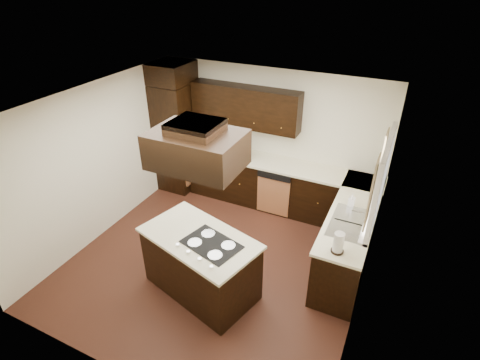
% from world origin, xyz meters
% --- Properties ---
extents(floor, '(4.20, 4.20, 0.02)m').
position_xyz_m(floor, '(0.00, 0.00, -0.01)').
color(floor, brown).
rests_on(floor, ground).
extents(ceiling, '(4.20, 4.20, 0.02)m').
position_xyz_m(ceiling, '(0.00, 0.00, 2.51)').
color(ceiling, silver).
rests_on(ceiling, ground).
extents(wall_back, '(4.20, 0.02, 2.50)m').
position_xyz_m(wall_back, '(0.00, 2.11, 1.25)').
color(wall_back, white).
rests_on(wall_back, ground).
extents(wall_front, '(4.20, 0.02, 2.50)m').
position_xyz_m(wall_front, '(0.00, -2.11, 1.25)').
color(wall_front, white).
rests_on(wall_front, ground).
extents(wall_left, '(0.02, 4.20, 2.50)m').
position_xyz_m(wall_left, '(-2.11, 0.00, 1.25)').
color(wall_left, white).
rests_on(wall_left, ground).
extents(wall_right, '(0.02, 4.20, 2.50)m').
position_xyz_m(wall_right, '(2.11, 0.00, 1.25)').
color(wall_right, white).
rests_on(wall_right, ground).
extents(oven_column, '(0.65, 0.75, 2.12)m').
position_xyz_m(oven_column, '(-1.78, 1.71, 1.06)').
color(oven_column, black).
rests_on(oven_column, floor).
extents(wall_oven_face, '(0.05, 0.62, 0.78)m').
position_xyz_m(wall_oven_face, '(-1.43, 1.71, 1.12)').
color(wall_oven_face, '#B97447').
rests_on(wall_oven_face, oven_column).
extents(base_cabinets_back, '(2.93, 0.60, 0.88)m').
position_xyz_m(base_cabinets_back, '(0.03, 1.80, 0.44)').
color(base_cabinets_back, black).
rests_on(base_cabinets_back, floor).
extents(base_cabinets_right, '(0.60, 2.40, 0.88)m').
position_xyz_m(base_cabinets_right, '(1.80, 0.90, 0.44)').
color(base_cabinets_right, black).
rests_on(base_cabinets_right, floor).
extents(countertop_back, '(2.93, 0.63, 0.04)m').
position_xyz_m(countertop_back, '(0.03, 1.79, 0.90)').
color(countertop_back, '#FFF8CF').
rests_on(countertop_back, base_cabinets_back).
extents(countertop_right, '(0.63, 2.40, 0.04)m').
position_xyz_m(countertop_right, '(1.79, 0.90, 0.90)').
color(countertop_right, '#FFF8CF').
rests_on(countertop_right, base_cabinets_right).
extents(upper_cabinets, '(2.00, 0.34, 0.72)m').
position_xyz_m(upper_cabinets, '(-0.43, 1.93, 1.81)').
color(upper_cabinets, black).
rests_on(upper_cabinets, wall_back).
extents(dishwasher_front, '(0.60, 0.05, 0.72)m').
position_xyz_m(dishwasher_front, '(0.33, 1.50, 0.40)').
color(dishwasher_front, '#B97447').
rests_on(dishwasher_front, floor).
extents(window_frame, '(0.06, 1.32, 1.12)m').
position_xyz_m(window_frame, '(2.07, 0.55, 1.65)').
color(window_frame, white).
rests_on(window_frame, wall_right).
extents(window_pane, '(0.00, 1.20, 1.00)m').
position_xyz_m(window_pane, '(2.10, 0.55, 1.65)').
color(window_pane, white).
rests_on(window_pane, wall_right).
extents(curtain_left, '(0.02, 0.34, 0.90)m').
position_xyz_m(curtain_left, '(2.01, 0.13, 1.70)').
color(curtain_left, beige).
rests_on(curtain_left, wall_right).
extents(curtain_right, '(0.02, 0.34, 0.90)m').
position_xyz_m(curtain_right, '(2.01, 0.97, 1.70)').
color(curtain_right, beige).
rests_on(curtain_right, wall_right).
extents(sink_rim, '(0.52, 0.84, 0.01)m').
position_xyz_m(sink_rim, '(1.80, 0.55, 0.92)').
color(sink_rim, silver).
rests_on(sink_rim, countertop_right).
extents(island, '(1.67, 1.19, 0.88)m').
position_xyz_m(island, '(0.08, -0.60, 0.44)').
color(island, black).
rests_on(island, floor).
extents(island_top, '(1.74, 1.26, 0.04)m').
position_xyz_m(island_top, '(0.08, -0.60, 0.90)').
color(island_top, '#FFF8CF').
rests_on(island_top, island).
extents(cooktop, '(0.81, 0.65, 0.01)m').
position_xyz_m(cooktop, '(0.30, -0.66, 0.93)').
color(cooktop, black).
rests_on(cooktop, island_top).
extents(range_hood, '(1.05, 0.72, 0.42)m').
position_xyz_m(range_hood, '(0.10, -0.55, 2.16)').
color(range_hood, black).
rests_on(range_hood, ceiling).
extents(hood_duct, '(0.55, 0.50, 0.13)m').
position_xyz_m(hood_duct, '(0.10, -0.55, 2.44)').
color(hood_duct, black).
rests_on(hood_duct, ceiling).
extents(blender_base, '(0.15, 0.15, 0.10)m').
position_xyz_m(blender_base, '(-1.00, 1.72, 0.97)').
color(blender_base, silver).
rests_on(blender_base, countertop_back).
extents(blender_pitcher, '(0.13, 0.13, 0.26)m').
position_xyz_m(blender_pitcher, '(-1.00, 1.72, 1.15)').
color(blender_pitcher, silver).
rests_on(blender_pitcher, blender_base).
extents(spice_rack, '(0.39, 0.18, 0.32)m').
position_xyz_m(spice_rack, '(-0.42, 1.71, 1.08)').
color(spice_rack, black).
rests_on(spice_rack, countertop_back).
extents(mixing_bowl, '(0.26, 0.26, 0.06)m').
position_xyz_m(mixing_bowl, '(-1.20, 1.74, 0.95)').
color(mixing_bowl, white).
rests_on(mixing_bowl, countertop_back).
extents(soap_bottle, '(0.10, 0.10, 0.20)m').
position_xyz_m(soap_bottle, '(1.72, 0.98, 1.02)').
color(soap_bottle, white).
rests_on(soap_bottle, countertop_right).
extents(paper_towel, '(0.14, 0.14, 0.28)m').
position_xyz_m(paper_towel, '(1.77, -0.12, 1.06)').
color(paper_towel, white).
rests_on(paper_towel, countertop_right).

